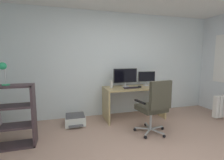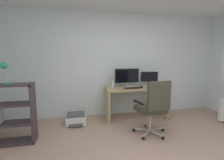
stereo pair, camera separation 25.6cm
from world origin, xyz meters
TOP-DOWN VIEW (x-y plane):
  - wall_back at (0.00, 2.28)m, footprint 5.52×0.10m
  - desk at (0.42, 1.82)m, footprint 1.41×0.65m
  - monitor_main at (0.24, 1.92)m, footprint 0.59×0.18m
  - monitor_secondary at (0.80, 1.92)m, footprint 0.43×0.18m
  - keyboard at (0.29, 1.69)m, footprint 0.35×0.14m
  - computer_mouse at (0.51, 1.72)m, footprint 0.07×0.11m
  - desktop_speaker at (-0.12, 1.87)m, footprint 0.07×0.07m
  - office_chair at (0.42, 0.89)m, footprint 0.63×0.64m
  - desk_lamp at (-2.05, 1.14)m, footprint 0.13×0.11m
  - printer at (-0.97, 1.79)m, footprint 0.43×0.48m

SIDE VIEW (x-z plane):
  - printer at x=-0.97m, z-range 0.00..0.21m
  - desk at x=0.42m, z-range 0.17..0.93m
  - office_chair at x=0.42m, z-range 0.06..1.10m
  - keyboard at x=0.29m, z-range 0.76..0.78m
  - computer_mouse at x=0.51m, z-range 0.76..0.79m
  - desktop_speaker at x=-0.12m, z-range 0.76..0.93m
  - monitor_secondary at x=0.80m, z-range 0.79..1.14m
  - monitor_main at x=0.24m, z-range 0.79..1.23m
  - wall_back at x=0.00m, z-range 0.00..2.55m
  - desk_lamp at x=-2.05m, z-range 1.10..1.46m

